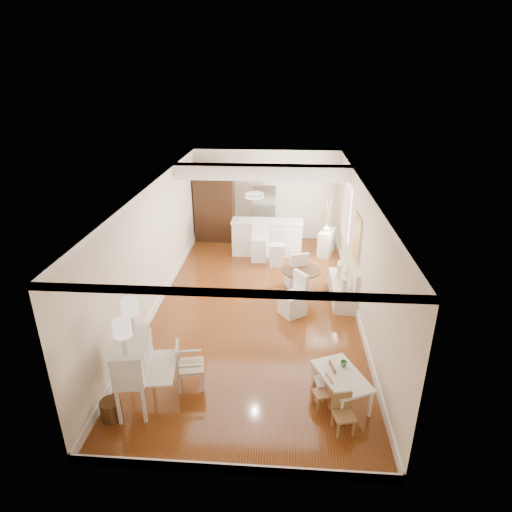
# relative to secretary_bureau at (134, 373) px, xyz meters

# --- Properties ---
(room) EXTENTS (9.00, 9.04, 2.82)m
(room) POSITION_rel_secretary_bureau_xyz_m (1.74, 3.59, 1.38)
(room) COLOR brown
(room) RESTS_ON ground
(secretary_bureau) EXTENTS (1.08, 1.10, 1.21)m
(secretary_bureau) POSITION_rel_secretary_bureau_xyz_m (0.00, 0.00, 0.00)
(secretary_bureau) COLOR silver
(secretary_bureau) RESTS_ON ground
(gustavian_armchair) EXTENTS (0.56, 0.56, 0.83)m
(gustavian_armchair) POSITION_rel_secretary_bureau_xyz_m (0.78, 0.49, -0.19)
(gustavian_armchair) COLOR beige
(gustavian_armchair) RESTS_ON ground
(wicker_basket) EXTENTS (0.33, 0.33, 0.32)m
(wicker_basket) POSITION_rel_secretary_bureau_xyz_m (-0.30, -0.34, -0.44)
(wicker_basket) COLOR #53351A
(wicker_basket) RESTS_ON ground
(kids_table) EXTENTS (0.98, 1.19, 0.51)m
(kids_table) POSITION_rel_secretary_bureau_xyz_m (3.28, 0.30, -0.35)
(kids_table) COLOR silver
(kids_table) RESTS_ON ground
(kids_chair_a) EXTENTS (0.33, 0.33, 0.54)m
(kids_chair_a) POSITION_rel_secretary_bureau_xyz_m (2.97, 0.15, -0.33)
(kids_chair_a) COLOR #A7714C
(kids_chair_a) RESTS_ON ground
(kids_chair_b) EXTENTS (0.35, 0.35, 0.60)m
(kids_chair_b) POSITION_rel_secretary_bureau_xyz_m (3.02, 0.41, -0.30)
(kids_chair_b) COLOR #956844
(kids_chair_b) RESTS_ON ground
(kids_chair_c) EXTENTS (0.37, 0.37, 0.63)m
(kids_chair_c) POSITION_rel_secretary_bureau_xyz_m (3.25, -0.36, -0.29)
(kids_chair_c) COLOR olive
(kids_chair_c) RESTS_ON ground
(banquette) EXTENTS (0.52, 1.60, 0.98)m
(banquette) POSITION_rel_secretary_bureau_xyz_m (3.69, 3.77, -0.11)
(banquette) COLOR silver
(banquette) RESTS_ON ground
(dining_table) EXTENTS (1.10, 1.10, 0.64)m
(dining_table) POSITION_rel_secretary_bureau_xyz_m (2.72, 3.95, -0.28)
(dining_table) COLOR #4D3018
(dining_table) RESTS_ON ground
(slip_chair_near) EXTENTS (0.66, 0.65, 0.97)m
(slip_chair_near) POSITION_rel_secretary_bureau_xyz_m (2.52, 2.98, -0.12)
(slip_chair_near) COLOR white
(slip_chair_near) RESTS_ON ground
(slip_chair_far) EXTENTS (0.59, 0.60, 0.96)m
(slip_chair_far) POSITION_rel_secretary_bureau_xyz_m (2.61, 4.34, -0.12)
(slip_chair_far) COLOR white
(slip_chair_far) RESTS_ON ground
(breakfast_counter) EXTENTS (2.05, 0.65, 1.03)m
(breakfast_counter) POSITION_rel_secretary_bureau_xyz_m (1.80, 6.37, -0.09)
(breakfast_counter) COLOR white
(breakfast_counter) RESTS_ON ground
(bar_stool_left) EXTENTS (0.45, 0.45, 1.07)m
(bar_stool_left) POSITION_rel_secretary_bureau_xyz_m (1.59, 5.87, -0.07)
(bar_stool_left) COLOR white
(bar_stool_left) RESTS_ON ground
(bar_stool_right) EXTENTS (0.43, 0.43, 0.99)m
(bar_stool_right) POSITION_rel_secretary_bureau_xyz_m (2.10, 5.58, -0.11)
(bar_stool_right) COLOR silver
(bar_stool_right) RESTS_ON ground
(pantry_cabinet) EXTENTS (1.20, 0.60, 2.30)m
(pantry_cabinet) POSITION_rel_secretary_bureau_xyz_m (0.10, 7.45, 0.55)
(pantry_cabinet) COLOR #381E11
(pantry_cabinet) RESTS_ON ground
(fridge) EXTENTS (0.75, 0.65, 1.80)m
(fridge) POSITION_rel_secretary_bureau_xyz_m (2.00, 7.42, 0.30)
(fridge) COLOR silver
(fridge) RESTS_ON ground
(sideboard) EXTENTS (0.58, 0.84, 0.74)m
(sideboard) POSITION_rel_secretary_bureau_xyz_m (3.54, 6.46, -0.23)
(sideboard) COLOR silver
(sideboard) RESTS_ON ground
(pencil_cup) EXTENTS (0.14, 0.14, 0.09)m
(pencil_cup) POSITION_rel_secretary_bureau_xyz_m (3.33, 0.53, -0.04)
(pencil_cup) COLOR #5F9959
(pencil_cup) RESTS_ON kids_table
(branch_vase) EXTENTS (0.23, 0.23, 0.20)m
(branch_vase) POSITION_rel_secretary_bureau_xyz_m (3.50, 6.42, 0.24)
(branch_vase) COLOR silver
(branch_vase) RESTS_ON sideboard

